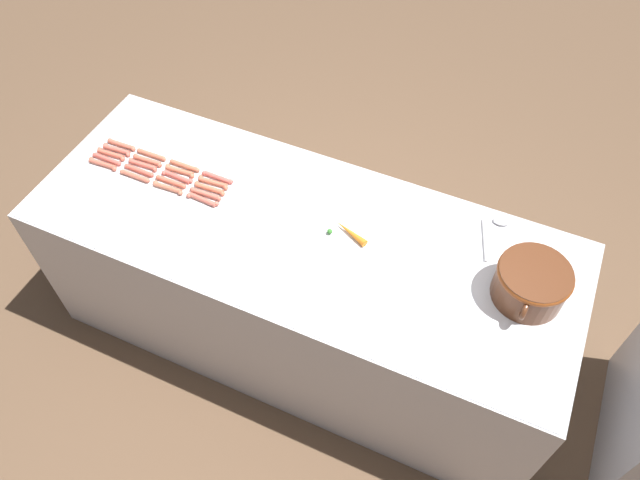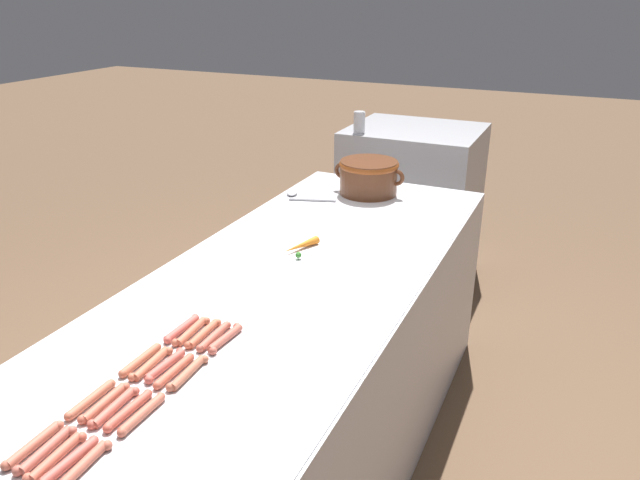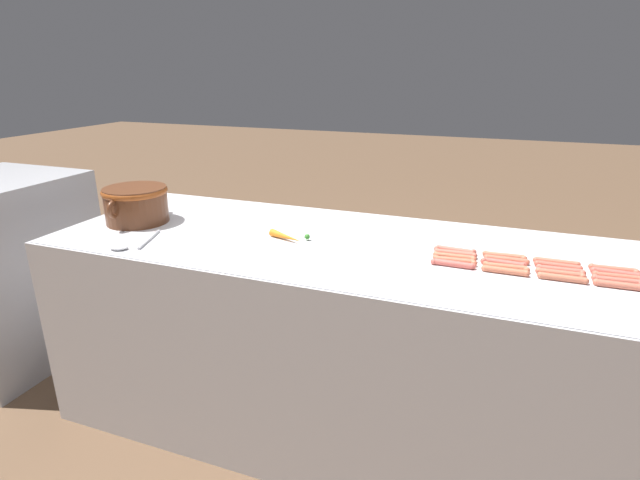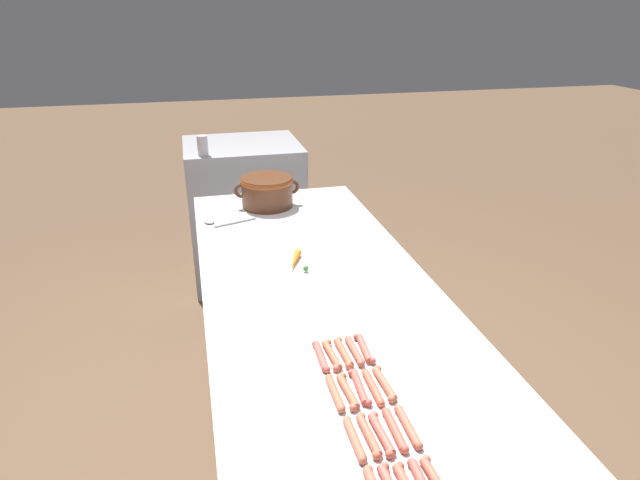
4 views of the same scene
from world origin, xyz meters
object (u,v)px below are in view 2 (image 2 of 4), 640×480
hot_dog_2 (141,360)px  carrot (300,246)px  back_cabinet (411,206)px  hot_dog_11 (203,334)px  hot_dog_1 (91,399)px  hot_dog_6 (151,364)px  hot_dog_7 (191,331)px  hot_dog_12 (69,461)px  hot_dog_8 (56,457)px  hot_dog_15 (213,336)px  hot_dog_3 (182,328)px  hot_dog_10 (165,365)px  hot_dog_4 (46,450)px  hot_dog_19 (225,338)px  hot_dog_13 (129,410)px  soda_can (359,122)px  bean_pot (369,175)px  hot_dog_5 (105,403)px  hot_dog_17 (142,414)px  serving_spoon (299,195)px  hot_dog_16 (82,466)px  hot_dog_18 (188,373)px  hot_dog_0 (34,444)px  hot_dog_9 (114,407)px

hot_dog_2 → carrot: (0.05, 0.83, 0.00)m
back_cabinet → hot_dog_11: 2.34m
hot_dog_1 → hot_dog_6: (0.03, 0.18, 0.00)m
hot_dog_7 → hot_dog_12: same height
hot_dog_7 → hot_dog_8: 0.52m
hot_dog_2 → hot_dog_15: 0.21m
hot_dog_7 → hot_dog_11: bearing=6.4°
hot_dog_3 → hot_dog_10: 0.18m
back_cabinet → hot_dog_10: back_cabinet is taller
hot_dog_6 → hot_dog_7: size_ratio=1.00×
hot_dog_2 → hot_dog_3: same height
hot_dog_7 → hot_dog_4: bearing=-89.7°
hot_dog_1 → hot_dog_4: size_ratio=1.00×
hot_dog_19 → hot_dog_15: bearing=-171.7°
hot_dog_11 → hot_dog_15: size_ratio=1.00×
hot_dog_13 → hot_dog_15: same height
back_cabinet → hot_dog_6: bearing=-89.4°
hot_dog_8 → hot_dog_3: bearing=97.9°
hot_dog_11 → soda_can: size_ratio=1.25×
hot_dog_12 → hot_dog_19: 0.53m
back_cabinet → hot_dog_2: size_ratio=6.32×
hot_dog_2 → bean_pot: (0.05, 1.57, 0.08)m
hot_dog_5 → hot_dog_17: (0.11, 0.00, 0.00)m
hot_dog_13 → hot_dog_7: bearing=102.1°
hot_dog_19 → serving_spoon: (-0.37, 1.20, -0.00)m
hot_dog_2 → hot_dog_4: same height
hot_dog_1 → hot_dog_10: bearing=68.8°
hot_dog_4 → hot_dog_13: bearing=67.8°
hot_dog_1 → back_cabinet: bearing=89.8°
hot_dog_4 → bean_pot: bean_pot is taller
hot_dog_1 → hot_dog_11: 0.36m
hot_dog_12 → hot_dog_17: size_ratio=1.00×
hot_dog_13 → hot_dog_16: 0.18m
hot_dog_3 → hot_dog_16: (0.14, -0.52, 0.00)m
bean_pot → hot_dog_7: bearing=-90.5°
hot_dog_19 → serving_spoon: 1.26m
carrot → hot_dog_12: bearing=-87.3°
hot_dog_10 → serving_spoon: 1.41m
hot_dog_7 → bean_pot: 1.40m
hot_dog_12 → hot_dog_19: (0.03, 0.53, 0.00)m
hot_dog_12 → hot_dog_2: bearing=107.4°
hot_dog_3 → hot_dog_19: 0.14m
back_cabinet → hot_dog_18: size_ratio=6.33×
hot_dog_15 → hot_dog_18: bearing=-77.2°
hot_dog_0 → hot_dog_4: bearing=-0.5°
serving_spoon → hot_dog_3: bearing=-79.2°
hot_dog_8 → hot_dog_17: size_ratio=1.00×
hot_dog_0 → hot_dog_9: size_ratio=1.00×
carrot → hot_dog_4: bearing=-90.6°
hot_dog_0 → hot_dog_1: bearing=90.5°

